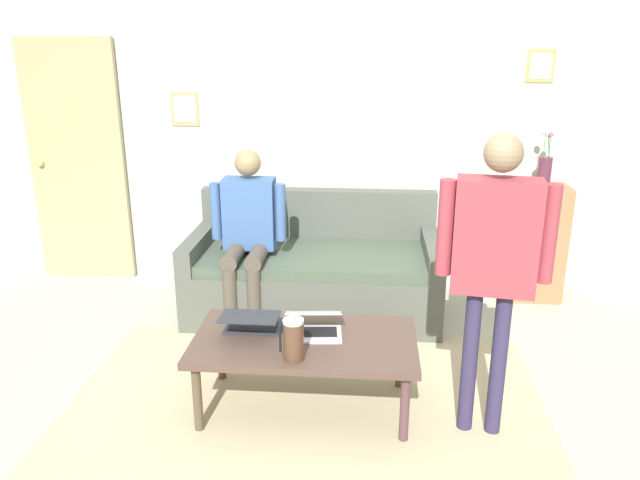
{
  "coord_description": "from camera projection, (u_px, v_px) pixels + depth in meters",
  "views": [
    {
      "loc": [
        -0.28,
        2.84,
        2.0
      ],
      "look_at": [
        0.02,
        -0.85,
        0.8
      ],
      "focal_mm": 34.16,
      "sensor_mm": 36.0,
      "label": 1
    }
  ],
  "objects": [
    {
      "name": "back_wall",
      "position": [
        336.0,
        126.0,
        5.0
      ],
      "size": [
        7.04,
        0.11,
        2.7
      ],
      "color": "#B8C1B1",
      "rests_on": "ground_plane"
    },
    {
      "name": "couch",
      "position": [
        315.0,
        273.0,
        4.71
      ],
      "size": [
        1.88,
        0.93,
        0.88
      ],
      "color": "#4E524A",
      "rests_on": "ground_plane"
    },
    {
      "name": "flower_vase",
      "position": [
        545.0,
        168.0,
        4.7
      ],
      "size": [
        0.11,
        0.11,
        0.45
      ],
      "color": "#532738",
      "rests_on": "side_shelf"
    },
    {
      "name": "ground_plane",
      "position": [
        311.0,
        426.0,
        3.33
      ],
      "size": [
        7.68,
        7.68,
        0.0
      ],
      "primitive_type": "plane",
      "color": "#A6AA9A"
    },
    {
      "name": "person_standing",
      "position": [
        494.0,
        251.0,
        2.99
      ],
      "size": [
        0.57,
        0.23,
        1.6
      ],
      "color": "#2F2948",
      "rests_on": "ground_plane"
    },
    {
      "name": "side_shelf",
      "position": [
        536.0,
        243.0,
        4.89
      ],
      "size": [
        0.42,
        0.32,
        0.93
      ],
      "color": "#916844",
      "rests_on": "ground_plane"
    },
    {
      "name": "laptop_center",
      "position": [
        313.0,
        327.0,
        3.43
      ],
      "size": [
        0.34,
        0.3,
        0.14
      ],
      "color": "silver",
      "rests_on": "coffee_table"
    },
    {
      "name": "french_press",
      "position": [
        293.0,
        339.0,
        3.12
      ],
      "size": [
        0.13,
        0.11,
        0.25
      ],
      "color": "#4C3323",
      "rests_on": "coffee_table"
    },
    {
      "name": "area_rug",
      "position": [
        303.0,
        416.0,
        3.42
      ],
      "size": [
        2.75,
        2.04,
        0.01
      ],
      "primitive_type": "cube",
      "color": "tan",
      "rests_on": "ground_plane"
    },
    {
      "name": "interior_door",
      "position": [
        78.0,
        163.0,
        5.19
      ],
      "size": [
        0.82,
        0.09,
        2.05
      ],
      "color": "tan",
      "rests_on": "ground_plane"
    },
    {
      "name": "laptop_left",
      "position": [
        253.0,
        323.0,
        3.46
      ],
      "size": [
        0.32,
        0.34,
        0.13
      ],
      "color": "#28282D",
      "rests_on": "coffee_table"
    },
    {
      "name": "person_seated",
      "position": [
        248.0,
        227.0,
        4.4
      ],
      "size": [
        0.55,
        0.51,
        1.28
      ],
      "color": "#4D453A",
      "rests_on": "ground_plane"
    },
    {
      "name": "coffee_table",
      "position": [
        305.0,
        345.0,
        3.39
      ],
      "size": [
        1.24,
        0.67,
        0.44
      ],
      "color": "#4D3931",
      "rests_on": "ground_plane"
    }
  ]
}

